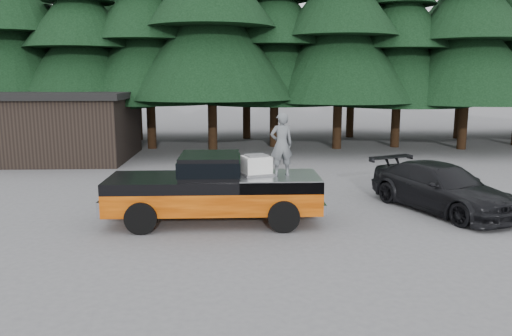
{
  "coord_description": "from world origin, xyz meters",
  "views": [
    {
      "loc": [
        0.24,
        -12.91,
        4.0
      ],
      "look_at": [
        0.78,
        0.0,
        1.65
      ],
      "focal_mm": 35.0,
      "sensor_mm": 36.0,
      "label": 1
    }
  ],
  "objects_px": {
    "air_compressor": "(256,166)",
    "utility_building": "(47,125)",
    "pickup_truck": "(214,199)",
    "man_on_bed": "(281,144)",
    "parked_car": "(441,188)"
  },
  "relations": [
    {
      "from": "pickup_truck",
      "to": "air_compressor",
      "type": "relative_size",
      "value": 8.16
    },
    {
      "from": "parked_car",
      "to": "utility_building",
      "type": "relative_size",
      "value": 0.58
    },
    {
      "from": "air_compressor",
      "to": "man_on_bed",
      "type": "bearing_deg",
      "value": -28.44
    },
    {
      "from": "pickup_truck",
      "to": "man_on_bed",
      "type": "height_order",
      "value": "man_on_bed"
    },
    {
      "from": "parked_car",
      "to": "utility_building",
      "type": "xyz_separation_m",
      "value": [
        -15.46,
        10.41,
        0.96
      ]
    },
    {
      "from": "utility_building",
      "to": "parked_car",
      "type": "bearing_deg",
      "value": -33.95
    },
    {
      "from": "pickup_truck",
      "to": "utility_building",
      "type": "relative_size",
      "value": 0.71
    },
    {
      "from": "man_on_bed",
      "to": "utility_building",
      "type": "distance_m",
      "value": 15.55
    },
    {
      "from": "man_on_bed",
      "to": "utility_building",
      "type": "relative_size",
      "value": 0.21
    },
    {
      "from": "air_compressor",
      "to": "utility_building",
      "type": "xyz_separation_m",
      "value": [
        -9.82,
        11.35,
        0.08
      ]
    },
    {
      "from": "pickup_truck",
      "to": "air_compressor",
      "type": "distance_m",
      "value": 1.5
    },
    {
      "from": "pickup_truck",
      "to": "air_compressor",
      "type": "bearing_deg",
      "value": 1.34
    },
    {
      "from": "man_on_bed",
      "to": "utility_building",
      "type": "bearing_deg",
      "value": -57.77
    },
    {
      "from": "man_on_bed",
      "to": "parked_car",
      "type": "height_order",
      "value": "man_on_bed"
    },
    {
      "from": "pickup_truck",
      "to": "man_on_bed",
      "type": "bearing_deg",
      "value": -2.63
    }
  ]
}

